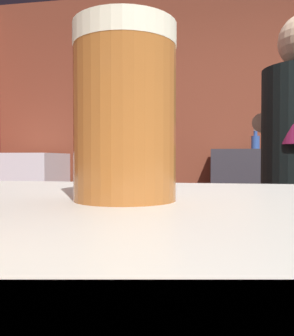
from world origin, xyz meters
TOP-DOWN VIEW (x-y plane):
  - wall_back at (0.00, 2.20)m, footprint 5.20×0.10m
  - back_shelf at (0.01, 1.92)m, footprint 0.80×0.36m
  - mini_fridge at (-2.04, 1.75)m, footprint 0.62×0.58m
  - mixing_bowl at (-0.27, 0.64)m, footprint 0.22×0.22m
  - pint_glass_far at (-0.46, -1.00)m, footprint 0.08×0.08m
  - bottle_olive_oil at (-0.01, 1.98)m, footprint 0.07×0.07m

SIDE VIEW (x-z plane):
  - mini_fridge at x=-2.04m, z-range 0.00..1.16m
  - back_shelf at x=0.01m, z-range 0.00..1.19m
  - mixing_bowl at x=-0.27m, z-range 0.89..0.95m
  - pint_glass_far at x=-0.46m, z-range 1.08..1.22m
  - bottle_olive_oil at x=-0.01m, z-range 1.17..1.35m
  - wall_back at x=0.00m, z-range 0.00..2.70m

